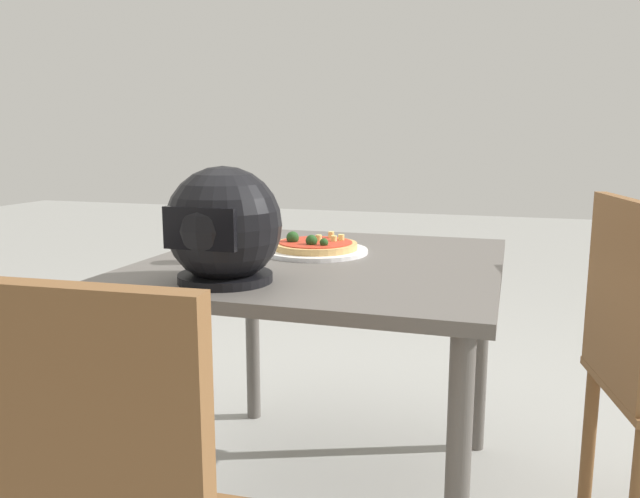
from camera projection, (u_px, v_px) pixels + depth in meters
name	position (u px, v px, depth m)	size (l,w,h in m)	color
ground_plane	(324.00, 496.00, 1.84)	(14.00, 14.00, 0.00)	#9E9E99
dining_table	(325.00, 289.00, 1.73)	(0.94, 0.98, 0.71)	#5B5651
pizza_plate	(316.00, 251.00, 1.80)	(0.30, 0.30, 0.01)	white
pizza	(315.00, 245.00, 1.80)	(0.24, 0.24, 0.05)	tan
motorcycle_helmet	(224.00, 227.00, 1.42)	(0.27, 0.27, 0.27)	black
drinking_glass	(216.00, 243.00, 1.67)	(0.07, 0.07, 0.10)	silver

